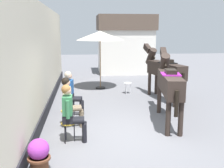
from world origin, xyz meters
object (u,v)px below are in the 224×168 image
seated_visitor_near (70,110)px  saddled_horse_far (164,69)px  spare_stool_white (128,84)px  seated_visitor_middle (69,100)px  flower_planter_near (39,155)px  seated_visitor_far (71,91)px  satchel_bag (71,103)px  cafe_parasol (100,36)px  saddled_horse_near (169,82)px

seated_visitor_near → saddled_horse_far: saddled_horse_far is taller
spare_stool_white → seated_visitor_near: bearing=-114.5°
seated_visitor_middle → flower_planter_near: (-0.48, -2.31, -0.44)m
seated_visitor_far → satchel_bag: size_ratio=4.96×
seated_visitor_middle → seated_visitor_far: (0.01, 1.05, 0.00)m
spare_stool_white → seated_visitor_middle: bearing=-120.6°
saddled_horse_far → cafe_parasol: (-2.26, 2.18, 1.20)m
seated_visitor_middle → saddled_horse_far: (3.43, 2.70, 0.38)m
satchel_bag → seated_visitor_middle: bearing=-138.1°
spare_stool_white → seated_visitor_far: bearing=-129.2°
seated_visitor_far → saddled_horse_near: (2.79, -0.89, 0.38)m
seated_visitor_middle → seated_visitor_far: 1.05m
seated_visitor_far → flower_planter_near: 3.43m
seated_visitor_near → seated_visitor_middle: 0.99m
saddled_horse_far → spare_stool_white: saddled_horse_far is taller
saddled_horse_near → saddled_horse_far: 2.61m
cafe_parasol → saddled_horse_near: bearing=-70.9°
seated_visitor_middle → cafe_parasol: 5.26m
saddled_horse_far → cafe_parasol: 3.37m
seated_visitor_near → satchel_bag: size_ratio=4.96×
seated_visitor_near → flower_planter_near: seated_visitor_near is taller
flower_planter_near → cafe_parasol: bearing=77.1°
satchel_bag → saddled_horse_far: bearing=-40.7°
seated_visitor_middle → satchel_bag: seated_visitor_middle is taller
seated_visitor_far → saddled_horse_far: size_ratio=0.47×
seated_visitor_near → seated_visitor_middle: (-0.07, 0.99, 0.00)m
saddled_horse_far → cafe_parasol: size_ratio=1.14×
flower_planter_near → satchel_bag: flower_planter_near is taller
seated_visitor_near → saddled_horse_near: size_ratio=0.47×
seated_visitor_middle → flower_planter_near: bearing=-101.7°
cafe_parasol → satchel_bag: cafe_parasol is taller
satchel_bag → saddled_horse_near: bearing=-84.2°
flower_planter_near → cafe_parasol: (1.65, 7.19, 2.03)m
seated_visitor_middle → saddled_horse_far: size_ratio=0.47×
seated_visitor_middle → seated_visitor_far: bearing=89.4°
seated_visitor_near → satchel_bag: bearing=92.6°
seated_visitor_far → seated_visitor_near: bearing=-88.5°
seated_visitor_middle → saddled_horse_near: saddled_horse_near is taller
spare_stool_white → satchel_bag: 2.86m
seated_visitor_near → cafe_parasol: size_ratio=0.54×
seated_visitor_middle → saddled_horse_far: saddled_horse_far is taller
seated_visitor_near → seated_visitor_far: (-0.05, 2.04, 0.00)m
flower_planter_near → cafe_parasol: 7.65m
spare_stool_white → satchel_bag: bearing=-144.3°
seated_visitor_near → saddled_horse_near: saddled_horse_near is taller
seated_visitor_middle → saddled_horse_far: bearing=38.1°
seated_visitor_middle → saddled_horse_near: size_ratio=0.47×
seated_visitor_far → spare_stool_white: seated_visitor_far is taller
seated_visitor_near → seated_visitor_middle: same height
seated_visitor_near → saddled_horse_far: bearing=47.6°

